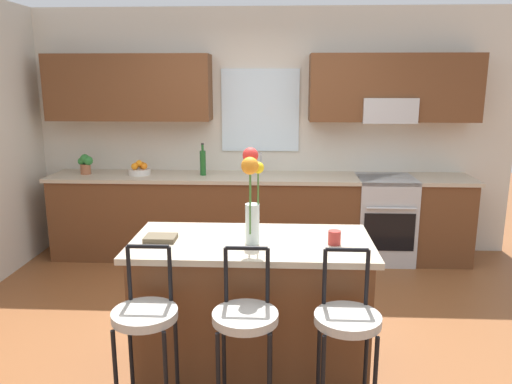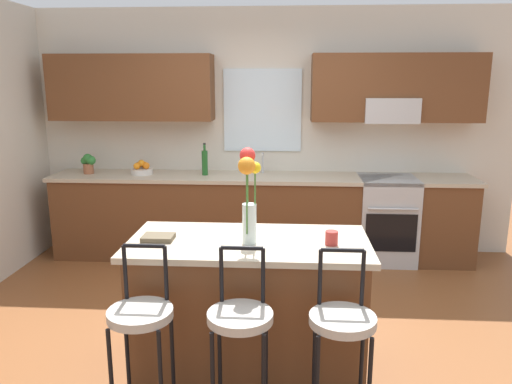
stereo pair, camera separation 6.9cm
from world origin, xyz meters
The scene contains 15 objects.
ground_plane centered at (0.00, 0.00, 0.00)m, with size 14.00×14.00×0.00m, color brown.
back_wall_assembly centered at (0.03, 1.98, 1.51)m, with size 5.60×0.50×2.70m.
counter_run centered at (0.00, 1.70, 0.47)m, with size 4.56×0.64×0.92m.
sink_faucet centered at (0.01, 1.84, 1.06)m, with size 0.02×0.13×0.23m.
oven_range centered at (1.36, 1.68, 0.46)m, with size 0.60×0.64×0.92m.
kitchen_island centered at (0.04, -0.51, 0.46)m, with size 1.56×0.77×0.92m.
bar_stool_near centered at (-0.51, -1.10, 0.64)m, with size 0.36×0.36×1.04m.
bar_stool_middle centered at (0.04, -1.10, 0.64)m, with size 0.36×0.36×1.04m.
bar_stool_far centered at (0.59, -1.10, 0.64)m, with size 0.36×0.36×1.04m.
flower_vase centered at (0.05, -0.58, 1.27)m, with size 0.14×0.18×0.61m.
mug_ceramic centered at (0.57, -0.57, 0.97)m, with size 0.08×0.08×0.09m, color #A52D28.
cookbook centered at (-0.54, -0.54, 0.94)m, with size 0.20×0.15×0.03m, color brown.
fruit_bowl_oranges centered at (-1.31, 1.70, 0.97)m, with size 0.24×0.24×0.16m.
bottle_olive_oil centered at (-0.61, 1.70, 1.06)m, with size 0.06×0.06×0.35m.
potted_plant_small centered at (-1.90, 1.70, 1.04)m, with size 0.17×0.12×0.22m.
Camera 2 is at (0.29, -3.56, 1.94)m, focal length 34.81 mm.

